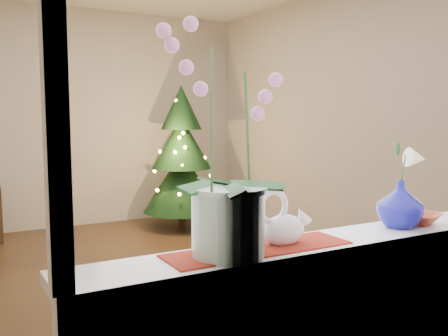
# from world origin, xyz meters

# --- Properties ---
(ground) EXTENTS (5.00, 5.00, 0.00)m
(ground) POSITION_xyz_m (0.00, 0.00, 0.00)
(ground) COLOR #392517
(ground) RESTS_ON ground
(wall_back) EXTENTS (4.50, 0.10, 2.70)m
(wall_back) POSITION_xyz_m (0.00, 2.50, 1.35)
(wall_back) COLOR beige
(wall_back) RESTS_ON ground
(wall_front) EXTENTS (4.50, 0.10, 2.70)m
(wall_front) POSITION_xyz_m (0.00, -2.50, 1.35)
(wall_front) COLOR beige
(wall_front) RESTS_ON ground
(wall_right) EXTENTS (0.10, 5.00, 2.70)m
(wall_right) POSITION_xyz_m (2.25, 0.00, 1.35)
(wall_right) COLOR beige
(wall_right) RESTS_ON ground
(windowsill) EXTENTS (2.20, 0.26, 0.04)m
(windowsill) POSITION_xyz_m (0.00, -2.37, 0.90)
(windowsill) COLOR white
(windowsill) RESTS_ON window_apron
(window_frame) EXTENTS (2.22, 0.06, 1.60)m
(window_frame) POSITION_xyz_m (0.00, -2.47, 1.70)
(window_frame) COLOR white
(window_frame) RESTS_ON windowsill
(runner) EXTENTS (0.70, 0.20, 0.01)m
(runner) POSITION_xyz_m (-0.38, -2.37, 0.92)
(runner) COLOR maroon
(runner) RESTS_ON windowsill
(orchid_pot) EXTENTS (0.31, 0.31, 0.78)m
(orchid_pot) POSITION_xyz_m (-0.52, -2.39, 1.31)
(orchid_pot) COLOR beige
(orchid_pot) RESTS_ON windowsill
(swan) EXTENTS (0.26, 0.18, 0.20)m
(swan) POSITION_xyz_m (-0.27, -2.36, 1.02)
(swan) COLOR silver
(swan) RESTS_ON windowsill
(blue_vase) EXTENTS (0.26, 0.26, 0.23)m
(blue_vase) POSITION_xyz_m (0.33, -2.37, 1.04)
(blue_vase) COLOR #0A0B6D
(blue_vase) RESTS_ON windowsill
(lily) EXTENTS (0.13, 0.07, 0.17)m
(lily) POSITION_xyz_m (0.33, -2.37, 1.24)
(lily) COLOR white
(lily) RESTS_ON blue_vase
(paperweight) EXTENTS (0.09, 0.09, 0.08)m
(paperweight) POSITION_xyz_m (0.33, -2.40, 0.96)
(paperweight) COLOR white
(paperweight) RESTS_ON windowsill
(amber_dish) EXTENTS (0.21, 0.21, 0.04)m
(amber_dish) POSITION_xyz_m (0.46, -2.35, 0.94)
(amber_dish) COLOR #9F3B20
(amber_dish) RESTS_ON windowsill
(xmas_tree) EXTENTS (1.00, 1.00, 1.75)m
(xmas_tree) POSITION_xyz_m (1.20, 1.76, 0.88)
(xmas_tree) COLOR black
(xmas_tree) RESTS_ON ground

